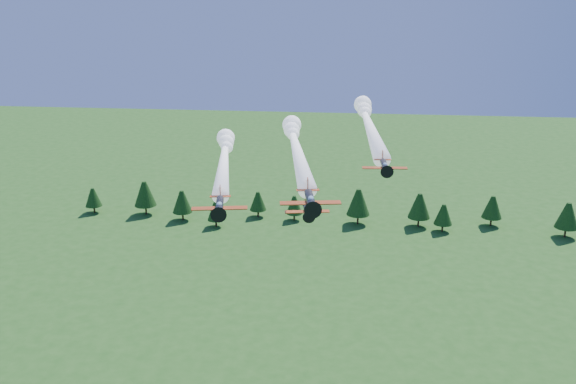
# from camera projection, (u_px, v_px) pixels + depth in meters

# --- Properties ---
(plane_lead) EXTENTS (13.30, 51.90, 3.70)m
(plane_lead) POSITION_uv_depth(u_px,v_px,m) (296.00, 145.00, 108.65)
(plane_lead) COLOR black
(plane_lead) RESTS_ON ground
(plane_left) EXTENTS (13.41, 47.65, 3.70)m
(plane_left) POSITION_uv_depth(u_px,v_px,m) (224.00, 157.00, 116.28)
(plane_left) COLOR black
(plane_left) RESTS_ON ground
(plane_right) EXTENTS (8.30, 53.06, 3.70)m
(plane_right) POSITION_uv_depth(u_px,v_px,m) (368.00, 123.00, 118.39)
(plane_right) COLOR black
(plane_right) RESTS_ON ground
(plane_slot) EXTENTS (7.01, 7.66, 2.45)m
(plane_slot) POSITION_uv_depth(u_px,v_px,m) (307.00, 209.00, 98.94)
(plane_slot) COLOR black
(plane_slot) RESTS_ON ground
(treeline) EXTENTS (168.24, 16.24, 11.72)m
(treeline) POSITION_uv_depth(u_px,v_px,m) (352.00, 206.00, 204.90)
(treeline) COLOR #382314
(treeline) RESTS_ON ground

